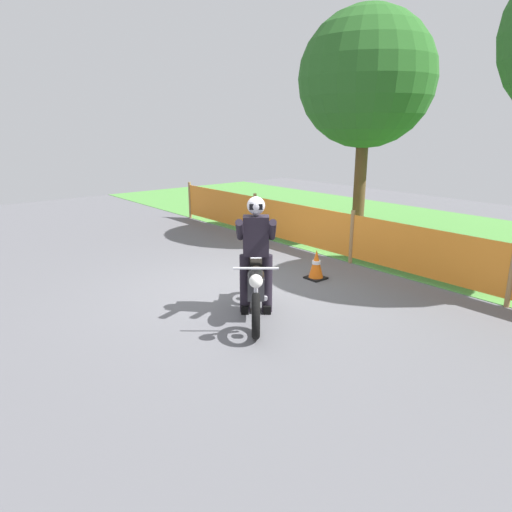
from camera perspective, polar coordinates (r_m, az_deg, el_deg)
ground at (r=7.52m, az=-0.55°, el=-4.51°), size 24.00×24.00×0.02m
grass_verge at (r=12.00m, az=21.90°, el=2.23°), size 24.00×6.77×0.01m
barrier_fence at (r=9.10m, az=11.87°, el=2.42°), size 11.94×0.08×1.05m
tree_leftmost at (r=11.12m, az=13.61°, el=20.66°), size 3.02×3.02×5.13m
motorcycle_lead at (r=6.38m, az=0.02°, el=-3.96°), size 1.56×1.32×0.92m
rider_lead at (r=6.43m, az=0.00°, el=0.93°), size 0.78×0.75×1.69m
traffic_cone at (r=8.11m, az=7.53°, el=-1.08°), size 0.32×0.32×0.53m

